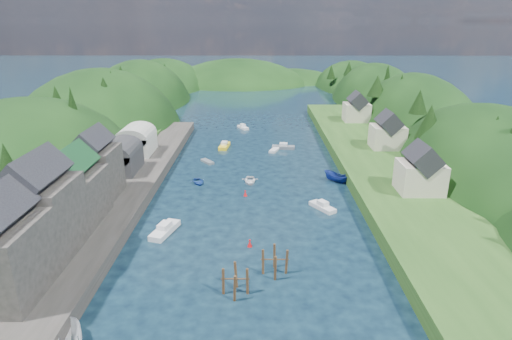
{
  "coord_description": "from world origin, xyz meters",
  "views": [
    {
      "loc": [
        0.45,
        -44.01,
        29.13
      ],
      "look_at": [
        0.0,
        28.0,
        4.0
      ],
      "focal_mm": 30.0,
      "sensor_mm": 36.0,
      "label": 1
    }
  ],
  "objects_px": {
    "piling_cluster_far": "(275,264)",
    "channel_buoy_far": "(245,193)",
    "channel_buoy_near": "(250,243)",
    "piling_cluster_near": "(235,283)"
  },
  "relations": [
    {
      "from": "piling_cluster_near",
      "to": "piling_cluster_far",
      "type": "height_order",
      "value": "piling_cluster_far"
    },
    {
      "from": "piling_cluster_far",
      "to": "channel_buoy_near",
      "type": "height_order",
      "value": "piling_cluster_far"
    },
    {
      "from": "piling_cluster_far",
      "to": "channel_buoy_far",
      "type": "bearing_deg",
      "value": 99.98
    },
    {
      "from": "piling_cluster_near",
      "to": "piling_cluster_far",
      "type": "relative_size",
      "value": 0.99
    },
    {
      "from": "piling_cluster_far",
      "to": "channel_buoy_near",
      "type": "xyz_separation_m",
      "value": [
        -3.17,
        6.57,
        -0.88
      ]
    },
    {
      "from": "piling_cluster_far",
      "to": "channel_buoy_far",
      "type": "relative_size",
      "value": 3.51
    },
    {
      "from": "channel_buoy_far",
      "to": "channel_buoy_near",
      "type": "bearing_deg",
      "value": -86.37
    },
    {
      "from": "piling_cluster_far",
      "to": "channel_buoy_far",
      "type": "xyz_separation_m",
      "value": [
        -4.3,
        24.44,
        -0.88
      ]
    },
    {
      "from": "piling_cluster_near",
      "to": "channel_buoy_far",
      "type": "height_order",
      "value": "piling_cluster_near"
    },
    {
      "from": "piling_cluster_near",
      "to": "channel_buoy_near",
      "type": "height_order",
      "value": "piling_cluster_near"
    }
  ]
}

